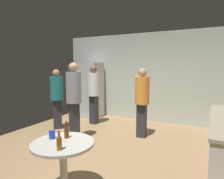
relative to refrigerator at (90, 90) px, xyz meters
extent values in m
cube|color=#9E7C56|center=(1.66, -2.20, -0.95)|extent=(5.20, 5.20, 0.10)
cube|color=beige|center=(1.66, 0.43, 0.45)|extent=(5.32, 0.06, 2.70)
cube|color=silver|center=(0.00, 0.00, 0.00)|extent=(0.70, 0.65, 1.80)
cube|color=#262628|center=(0.21, -0.34, 0.09)|extent=(0.03, 0.03, 0.60)
cylinder|color=beige|center=(1.97, -3.60, -0.55)|extent=(0.10, 0.10, 0.70)
cylinder|color=beige|center=(1.97, -3.60, -0.18)|extent=(0.80, 0.80, 0.03)
cylinder|color=#8C5919|center=(2.09, -3.80, -0.09)|extent=(0.06, 0.06, 0.15)
cylinder|color=#8C5919|center=(2.09, -3.80, 0.02)|extent=(0.02, 0.02, 0.08)
cylinder|color=#593314|center=(1.91, -3.46, -0.09)|extent=(0.06, 0.06, 0.15)
cylinder|color=#593314|center=(1.91, -3.46, 0.02)|extent=(0.02, 0.02, 0.08)
cylinder|color=blue|center=(1.75, -3.57, -0.11)|extent=(0.08, 0.08, 0.11)
cube|color=#2D2D38|center=(-0.09, -1.49, -0.50)|extent=(0.28, 0.28, 0.79)
cylinder|color=#1E727A|center=(-0.09, -1.49, 0.21)|extent=(0.48, 0.48, 0.63)
sphere|color=tan|center=(-0.09, -1.49, 0.62)|extent=(0.19, 0.19, 0.19)
cube|color=#2D2D38|center=(2.16, -1.06, -0.49)|extent=(0.23, 0.19, 0.81)
cylinder|color=orange|center=(2.16, -1.06, 0.23)|extent=(0.37, 0.37, 0.64)
sphere|color=tan|center=(2.16, -1.06, 0.65)|extent=(0.19, 0.19, 0.19)
cube|color=#2D2D38|center=(0.85, -1.96, -0.46)|extent=(0.27, 0.28, 0.88)
cylinder|color=gray|center=(0.85, -1.96, 0.32)|extent=(0.48, 0.48, 0.69)
sphere|color=tan|center=(0.85, -1.96, 0.77)|extent=(0.21, 0.21, 0.21)
cube|color=#2D2D38|center=(0.55, -0.66, -0.48)|extent=(0.23, 0.19, 0.84)
cylinder|color=white|center=(0.55, -0.66, 0.27)|extent=(0.37, 0.37, 0.67)
sphere|color=brown|center=(0.55, -0.66, 0.71)|extent=(0.20, 0.20, 0.20)
camera|label=1|loc=(3.64, -5.46, 0.81)|focal=31.59mm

